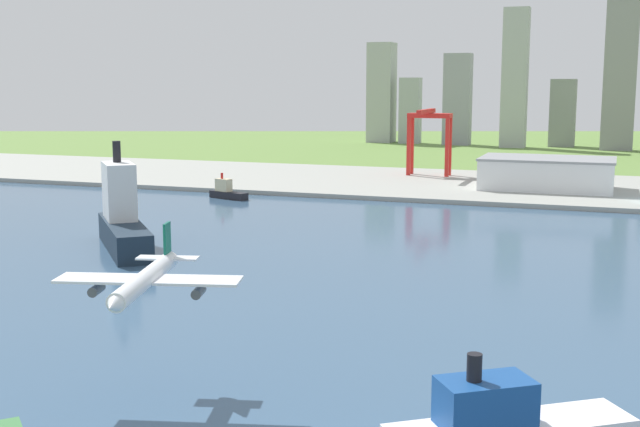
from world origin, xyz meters
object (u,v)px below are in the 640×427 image
Objects in this scene: ferry_boat at (503,427)px; port_crane_red at (429,128)px; airplane_landing at (146,280)px; cargo_ship at (122,218)px; warehouse_main at (547,173)px; tugboat_small at (227,192)px.

port_crane_red is (-93.39, 367.66, 26.91)m from ferry_boat.
airplane_landing is 150.86m from cargo_ship.
warehouse_main is (-19.83, 326.92, 6.05)m from ferry_boat.
warehouse_main is at bearing 57.37° from cargo_ship.
ferry_boat is 194.34m from cargo_ship.
airplane_landing is at bearing -85.48° from port_crane_red.
tugboat_small is at bearing -153.11° from warehouse_main.
ferry_boat is at bearing -39.20° from cargo_ship.
airplane_landing is at bearing -179.66° from ferry_boat.
ferry_boat is at bearing 0.34° from airplane_landing.
tugboat_small is 144.34m from port_crane_red.
tugboat_small is 170.63m from warehouse_main.
cargo_ship is (21.34, -127.05, 7.24)m from tugboat_small.
warehouse_main reaches higher than tugboat_small.
ferry_boat is 0.56× the size of warehouse_main.
ferry_boat is 380.29m from port_crane_red.
cargo_ship is (-150.53, 122.76, 6.11)m from ferry_boat.
cargo_ship is at bearing -122.63° from warehouse_main.
cargo_ship reaches higher than tugboat_small.
tugboat_small is (-107.55, 250.19, -20.02)m from airplane_landing.
port_crane_red reaches higher than airplane_landing.
port_crane_red is at bearing 76.87° from cargo_ship.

